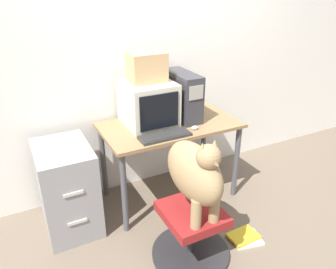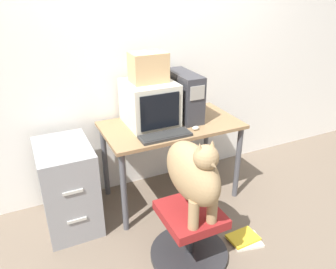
{
  "view_description": "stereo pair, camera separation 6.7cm",
  "coord_description": "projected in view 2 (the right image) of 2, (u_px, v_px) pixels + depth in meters",
  "views": [
    {
      "loc": [
        -1.23,
        -2.04,
        1.91
      ],
      "look_at": [
        -0.19,
        -0.01,
        0.84
      ],
      "focal_mm": 35.0,
      "sensor_mm": 36.0,
      "label": 1
    },
    {
      "loc": [
        -1.17,
        -2.07,
        1.91
      ],
      "look_at": [
        -0.19,
        -0.01,
        0.84
      ],
      "focal_mm": 35.0,
      "sensor_mm": 36.0,
      "label": 2
    }
  ],
  "objects": [
    {
      "name": "ground_plane",
      "position": [
        187.0,
        214.0,
        2.96
      ],
      "size": [
        12.0,
        12.0,
        0.0
      ],
      "primitive_type": "plane",
      "color": "#6B5B4C"
    },
    {
      "name": "wall_back",
      "position": [
        153.0,
        54.0,
        3.01
      ],
      "size": [
        8.0,
        0.05,
        2.6
      ],
      "color": "white",
      "rests_on": "ground_plane"
    },
    {
      "name": "desk",
      "position": [
        171.0,
        134.0,
        2.96
      ],
      "size": [
        1.22,
        0.67,
        0.76
      ],
      "color": "olive",
      "rests_on": "ground_plane"
    },
    {
      "name": "crt_monitor",
      "position": [
        150.0,
        103.0,
        2.84
      ],
      "size": [
        0.42,
        0.46,
        0.38
      ],
      "color": "beige",
      "rests_on": "desk"
    },
    {
      "name": "pc_tower",
      "position": [
        184.0,
        96.0,
        2.95
      ],
      "size": [
        0.18,
        0.47,
        0.42
      ],
      "color": "#333338",
      "rests_on": "desk"
    },
    {
      "name": "keyboard",
      "position": [
        165.0,
        136.0,
        2.65
      ],
      "size": [
        0.43,
        0.16,
        0.03
      ],
      "color": "#2D2D2D",
      "rests_on": "desk"
    },
    {
      "name": "computer_mouse",
      "position": [
        196.0,
        128.0,
        2.78
      ],
      "size": [
        0.06,
        0.04,
        0.04
      ],
      "color": "beige",
      "rests_on": "desk"
    },
    {
      "name": "office_chair",
      "position": [
        190.0,
        235.0,
        2.44
      ],
      "size": [
        0.59,
        0.59,
        0.43
      ],
      "color": "#262628",
      "rests_on": "ground_plane"
    },
    {
      "name": "dog",
      "position": [
        193.0,
        173.0,
        2.18
      ],
      "size": [
        0.26,
        0.59,
        0.62
      ],
      "color": "#9E7F56",
      "rests_on": "office_chair"
    },
    {
      "name": "filing_cabinet",
      "position": [
        68.0,
        187.0,
        2.7
      ],
      "size": [
        0.42,
        0.59,
        0.75
      ],
      "color": "gray",
      "rests_on": "ground_plane"
    },
    {
      "name": "cardboard_box",
      "position": [
        148.0,
        67.0,
        2.71
      ],
      "size": [
        0.3,
        0.2,
        0.25
      ],
      "color": "tan",
      "rests_on": "crt_monitor"
    },
    {
      "name": "book_stack_floor",
      "position": [
        245.0,
        239.0,
        2.65
      ],
      "size": [
        0.27,
        0.23,
        0.04
      ],
      "color": "silver",
      "rests_on": "ground_plane"
    }
  ]
}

